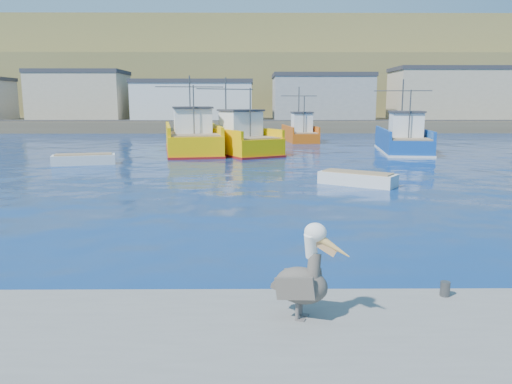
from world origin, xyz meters
TOP-DOWN VIEW (x-y plane):
  - ground at (0.00, 0.00)m, footprint 260.00×260.00m
  - dock_bollards at (0.60, -3.40)m, footprint 36.20×0.20m
  - far_shore at (0.00, 109.20)m, footprint 200.00×81.00m
  - trawler_yellow_a at (-6.29, 31.48)m, footprint 6.73×13.93m
  - trawler_yellow_b at (-2.57, 30.53)m, footprint 9.06×12.07m
  - trawler_blue at (12.36, 30.93)m, footprint 5.18×10.92m
  - boat_orange at (4.46, 43.13)m, footprint 4.12×8.11m
  - skiff_left at (-12.84, 22.21)m, footprint 4.50×2.56m
  - skiff_mid at (4.70, 13.26)m, footprint 4.14×3.40m
  - pelican at (0.02, -4.43)m, footprint 1.43×0.92m

SIDE VIEW (x-z plane):
  - ground at x=0.00m, z-range 0.00..0.00m
  - skiff_mid at x=4.70m, z-range -0.16..0.72m
  - skiff_left at x=-12.84m, z-range -0.17..0.76m
  - dock_bollards at x=0.60m, z-range 0.50..0.80m
  - trawler_blue at x=12.36m, z-range -2.21..4.21m
  - boat_orange at x=4.46m, z-range -2.00..4.02m
  - trawler_yellow_b at x=-2.57m, z-range -2.22..4.33m
  - trawler_yellow_a at x=-6.29m, z-range -2.24..4.54m
  - pelican at x=0.02m, z-range 0.37..2.17m
  - far_shore at x=0.00m, z-range -3.02..20.98m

